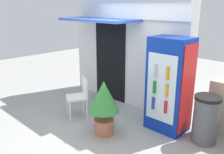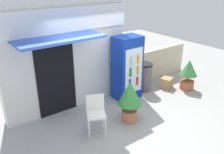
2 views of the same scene
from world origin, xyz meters
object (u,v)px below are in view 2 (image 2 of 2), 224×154
plastic_chair (96,111)px  potted_plant_near_shop (130,97)px  cardboard_box (167,83)px  trash_bin (144,77)px  drink_cooler (127,68)px  potted_plant_curbside (188,72)px

plastic_chair → potted_plant_near_shop: bearing=-8.9°
cardboard_box → potted_plant_near_shop: bearing=-161.6°
potted_plant_near_shop → trash_bin: (1.55, 1.08, -0.22)m
drink_cooler → potted_plant_curbside: (1.92, -0.74, -0.37)m
potted_plant_near_shop → trash_bin: potted_plant_near_shop is taller
drink_cooler → cardboard_box: 1.69m
plastic_chair → trash_bin: size_ratio=1.00×
plastic_chair → potted_plant_near_shop: 0.93m
potted_plant_curbside → cardboard_box: bearing=134.5°
potted_plant_curbside → potted_plant_near_shop: bearing=-173.8°
potted_plant_near_shop → potted_plant_curbside: size_ratio=1.10×
trash_bin → plastic_chair: bearing=-159.1°
plastic_chair → trash_bin: plastic_chair is taller
trash_bin → cardboard_box: bearing=-24.7°
potted_plant_near_shop → trash_bin: bearing=34.9°
plastic_chair → drink_cooler: bearing=27.7°
drink_cooler → trash_bin: (0.76, 0.05, -0.49)m
drink_cooler → potted_plant_curbside: bearing=-20.9°
plastic_chair → potted_plant_near_shop: size_ratio=0.83×
plastic_chair → trash_bin: bearing=20.9°
plastic_chair → potted_plant_near_shop: potted_plant_near_shop is taller
drink_cooler → trash_bin: drink_cooler is taller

